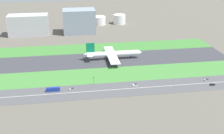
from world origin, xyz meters
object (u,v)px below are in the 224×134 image
Objects in this scene: traffic_light at (94,80)px; hangar_building at (79,21)px; car_2 at (207,80)px; fuel_tank_centre at (99,21)px; car_1 at (212,84)px; car_0 at (72,89)px; fuel_tank_east at (119,19)px; airliner at (112,54)px; bus_0 at (53,89)px; fuel_tank_west at (82,20)px; car_3 at (135,85)px; terminal_building at (29,25)px.

hangar_building reaches higher than traffic_light.
fuel_tank_centre is (-73.99, 227.00, 5.54)m from car_2.
traffic_light reaches higher than car_1.
car_0 is (-122.84, 0.00, 0.00)m from car_2.
hangar_building is 80.92m from fuel_tank_east.
car_0 is (-45.13, -68.00, -5.31)m from airliner.
fuel_tank_west reaches higher than bus_0.
car_3 is 67.34m from car_2.
traffic_light is at bearing 12.71° from bus_0.
fuel_tank_east is (82.13, 227.00, 6.53)m from car_0.
airliner is 14.77× the size of car_0.
bus_0 is 236.12m from fuel_tank_centre.
car_1 is 0.38× the size of bus_0.
fuel_tank_centre is at bearing -72.56° from car_1.
fuel_tank_centre is at bearing 53.50° from hangar_building.
car_2 is at bearing -87.34° from car_1.
fuel_tank_centre is at bearing 0.00° from fuel_tank_west.
fuel_tank_east is (26.63, 227.00, 6.53)m from car_3.
fuel_tank_centre is at bearing 180.00° from fuel_tank_east.
airliner is 65.30m from traffic_light.
fuel_tank_centre is at bearing 74.06° from bus_0.
car_1 is 0.27× the size of fuel_tank_west.
car_0 is at bearing -102.14° from fuel_tank_centre.
bus_0 is at bearing -180.00° from car_2.
terminal_building is at bearing 131.34° from airliner.
fuel_tank_west is 60.29m from fuel_tank_east.
bus_0 is 230.22m from fuel_tank_west.
terminal_building is (-177.99, 182.00, 13.37)m from car_2.
fuel_tank_west is (37.84, 227.00, 6.34)m from bus_0.
traffic_light is 0.37× the size of fuel_tank_east.
fuel_tank_east reaches higher than bus_0.
terminal_building is 113.58m from fuel_tank_centre.
car_2 is 211.88m from hangar_building.
traffic_light is at bearing 22.35° from car_0.
terminal_building is (-74.60, 174.01, 10.00)m from traffic_light.
car_0 is at bearing 0.00° from bus_0.
airliner is 14.77× the size of car_2.
car_1 is at bearing -80.15° from fuel_tank_east.
car_1 is 248.48m from fuel_tank_centre.
traffic_light is at bearing -9.83° from car_1.
car_2 is 0.21× the size of fuel_tank_centre.
car_2 is 0.27× the size of fuel_tank_west.
traffic_light is 219.05m from fuel_tank_west.
fuel_tank_west is at bearing 98.43° from car_3.
car_1 is 220.75m from hangar_building.
traffic_light is at bearing -66.79° from terminal_building.
bus_0 is at bearing -77.86° from terminal_building.
airliner is 14.77× the size of car_3.
fuel_tank_centre is (48.84, 227.00, 5.54)m from car_0.
terminal_building is at bearing 134.36° from car_2.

